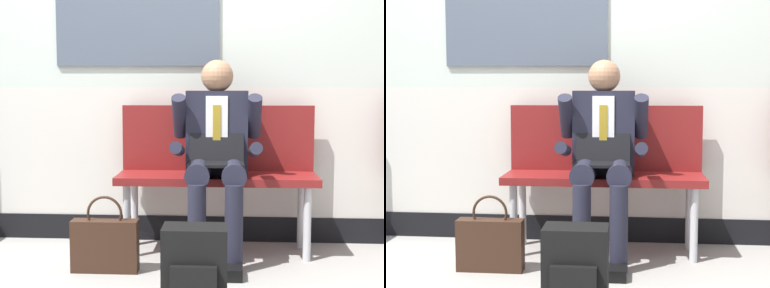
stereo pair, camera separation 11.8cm
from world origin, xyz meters
The scene contains 6 objects.
ground_plane centered at (0.00, 0.00, 0.00)m, with size 18.00×18.00×0.00m, color gray.
station_wall centered at (0.00, 0.59, 1.57)m, with size 6.04×0.17×3.15m.
bench_with_person centered at (0.30, 0.32, 0.59)m, with size 1.31×0.42×0.98m.
person_seated centered at (0.30, 0.11, 0.69)m, with size 0.57×0.70×1.28m.
backpack centered at (0.21, -0.72, 0.20)m, with size 0.32×0.24×0.42m.
handbag centered at (-0.36, -0.19, 0.17)m, with size 0.40×0.11×0.46m.
Camera 2 is at (0.49, -3.43, 1.10)m, focal length 52.78 mm.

